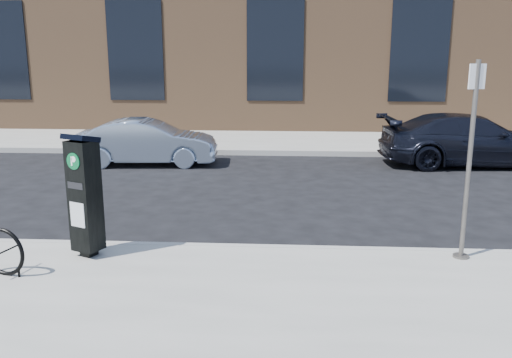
# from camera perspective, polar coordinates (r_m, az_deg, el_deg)

# --- Properties ---
(ground) EXTENTS (120.00, 120.00, 0.00)m
(ground) POSITION_cam_1_polar(r_m,az_deg,el_deg) (8.15, -0.52, -7.97)
(ground) COLOR black
(ground) RESTS_ON ground
(sidewalk_far) EXTENTS (60.00, 12.00, 0.15)m
(sidewalk_far) POSITION_cam_1_polar(r_m,az_deg,el_deg) (21.78, 2.12, 5.61)
(sidewalk_far) COLOR gray
(sidewalk_far) RESTS_ON ground
(curb_near) EXTENTS (60.00, 0.12, 0.16)m
(curb_near) POSITION_cam_1_polar(r_m,az_deg,el_deg) (8.11, -0.53, -7.52)
(curb_near) COLOR #9E9B93
(curb_near) RESTS_ON ground
(curb_far) EXTENTS (60.00, 0.12, 0.16)m
(curb_far) POSITION_cam_1_polar(r_m,az_deg,el_deg) (15.87, 1.54, 2.77)
(curb_far) COLOR #9E9B93
(curb_far) RESTS_ON ground
(building) EXTENTS (28.00, 10.05, 8.25)m
(building) POSITION_cam_1_polar(r_m,az_deg,el_deg) (24.61, 2.39, 15.97)
(building) COLOR brown
(building) RESTS_ON ground
(parking_kiosk) EXTENTS (0.51, 0.49, 1.74)m
(parking_kiosk) POSITION_cam_1_polar(r_m,az_deg,el_deg) (7.81, -17.58, -1.51)
(parking_kiosk) COLOR black
(parking_kiosk) RESTS_ON sidewalk_near
(sign_pole) EXTENTS (0.23, 0.22, 2.70)m
(sign_pole) POSITION_cam_1_polar(r_m,az_deg,el_deg) (7.81, 21.53, 1.57)
(sign_pole) COLOR #615B55
(sign_pole) RESTS_ON sidewalk_near
(bike_rack) EXTENTS (0.63, 0.21, 0.64)m
(bike_rack) POSITION_cam_1_polar(r_m,az_deg,el_deg) (7.66, -25.05, -6.98)
(bike_rack) COLOR black
(bike_rack) RESTS_ON sidewalk_near
(car_silver) EXTENTS (3.77, 1.55, 1.21)m
(car_silver) POSITION_cam_1_polar(r_m,az_deg,el_deg) (14.77, -11.39, 3.83)
(car_silver) COLOR #8899AE
(car_silver) RESTS_ON ground
(car_dark) EXTENTS (4.81, 2.20, 1.37)m
(car_dark) POSITION_cam_1_polar(r_m,az_deg,el_deg) (15.47, 21.57, 3.86)
(car_dark) COLOR black
(car_dark) RESTS_ON ground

